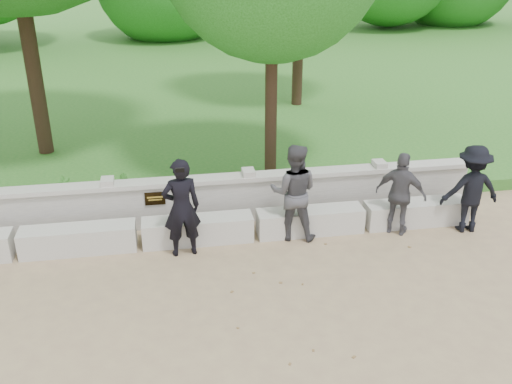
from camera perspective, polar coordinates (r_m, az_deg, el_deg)
ground at (r=8.43m, az=-11.70°, el=-11.64°), size 80.00×80.00×0.00m
lawn at (r=21.40m, az=-11.02°, el=11.05°), size 40.00×22.00×0.25m
concrete_bench at (r=9.93m, az=-11.61°, el=-4.18°), size 11.90×0.45×0.45m
parapet_wall at (r=10.45m, az=-11.65°, el=-1.22°), size 12.50×0.35×0.90m
man_main at (r=9.30m, az=-7.47°, el=-1.58°), size 0.67×0.60×1.70m
visitor_left at (r=9.78m, az=3.79°, el=-0.01°), size 0.99×0.86×1.72m
visitor_mid at (r=10.71m, az=20.71°, el=0.29°), size 1.08×0.66×1.61m
visitor_right at (r=10.24m, az=14.28°, el=-0.21°), size 0.93×0.84×1.52m
shrub_a at (r=11.20m, az=-18.48°, el=0.22°), size 0.35×0.37×0.59m
shrub_b at (r=11.09m, az=-13.23°, el=0.45°), size 0.27×0.32×0.53m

